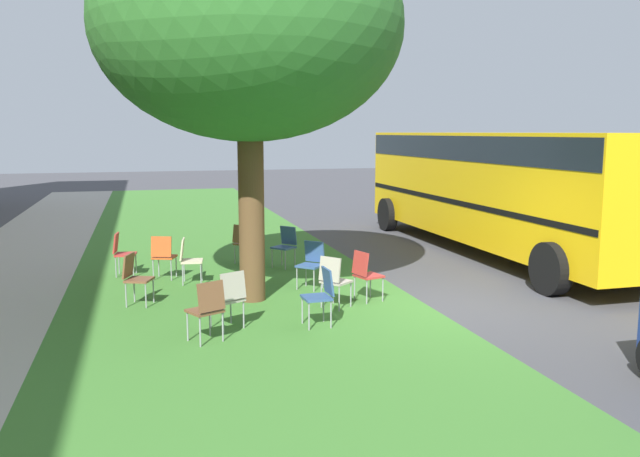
{
  "coord_description": "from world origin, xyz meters",
  "views": [
    {
      "loc": [
        -9.66,
        4.77,
        2.9
      ],
      "look_at": [
        1.58,
        1.68,
        1.16
      ],
      "focal_mm": 36.43,
      "sensor_mm": 36.0,
      "label": 1
    }
  ],
  "objects_px": {
    "chair_6": "(135,275)",
    "chair_9": "(188,257)",
    "chair_3": "(207,306)",
    "school_bus": "(498,180)",
    "chair_11": "(312,261)",
    "chair_1": "(365,272)",
    "chair_10": "(285,243)",
    "chair_2": "(334,278)",
    "chair_4": "(122,251)",
    "chair_8": "(229,295)",
    "street_tree": "(249,27)",
    "chair_5": "(321,292)",
    "chair_7": "(243,241)",
    "chair_0": "(163,254)"
  },
  "relations": [
    {
      "from": "chair_11",
      "to": "chair_6",
      "type": "bearing_deg",
      "value": 96.7
    },
    {
      "from": "street_tree",
      "to": "chair_3",
      "type": "relative_size",
      "value": 7.38
    },
    {
      "from": "chair_10",
      "to": "chair_11",
      "type": "relative_size",
      "value": 1.0
    },
    {
      "from": "chair_0",
      "to": "chair_7",
      "type": "height_order",
      "value": "same"
    },
    {
      "from": "chair_4",
      "to": "chair_11",
      "type": "distance_m",
      "value": 4.01
    },
    {
      "from": "chair_6",
      "to": "chair_3",
      "type": "bearing_deg",
      "value": -157.15
    },
    {
      "from": "chair_6",
      "to": "chair_10",
      "type": "bearing_deg",
      "value": -52.57
    },
    {
      "from": "chair_1",
      "to": "chair_10",
      "type": "distance_m",
      "value": 3.25
    },
    {
      "from": "chair_2",
      "to": "chair_4",
      "type": "height_order",
      "value": "same"
    },
    {
      "from": "street_tree",
      "to": "chair_7",
      "type": "height_order",
      "value": "street_tree"
    },
    {
      "from": "chair_4",
      "to": "school_bus",
      "type": "xyz_separation_m",
      "value": [
        0.32,
        -8.69,
        1.24
      ]
    },
    {
      "from": "chair_5",
      "to": "chair_7",
      "type": "xyz_separation_m",
      "value": [
        4.93,
        0.42,
        0.0
      ]
    },
    {
      "from": "street_tree",
      "to": "chair_4",
      "type": "relative_size",
      "value": 7.38
    },
    {
      "from": "chair_8",
      "to": "chair_2",
      "type": "bearing_deg",
      "value": -68.7
    },
    {
      "from": "chair_6",
      "to": "chair_9",
      "type": "xyz_separation_m",
      "value": [
        1.36,
        -0.97,
        0.0
      ]
    },
    {
      "from": "chair_3",
      "to": "school_bus",
      "type": "bearing_deg",
      "value": -55.72
    },
    {
      "from": "chair_11",
      "to": "school_bus",
      "type": "bearing_deg",
      "value": -65.61
    },
    {
      "from": "chair_4",
      "to": "chair_5",
      "type": "distance_m",
      "value": 5.31
    },
    {
      "from": "chair_8",
      "to": "school_bus",
      "type": "relative_size",
      "value": 0.08
    },
    {
      "from": "chair_11",
      "to": "school_bus",
      "type": "xyz_separation_m",
      "value": [
        2.38,
        -5.25,
        1.24
      ]
    },
    {
      "from": "chair_6",
      "to": "chair_8",
      "type": "xyz_separation_m",
      "value": [
        -1.79,
        -1.35,
        0.0
      ]
    },
    {
      "from": "chair_1",
      "to": "chair_4",
      "type": "bearing_deg",
      "value": 51.85
    },
    {
      "from": "chair_4",
      "to": "chair_11",
      "type": "height_order",
      "value": "same"
    },
    {
      "from": "street_tree",
      "to": "chair_7",
      "type": "bearing_deg",
      "value": -5.92
    },
    {
      "from": "street_tree",
      "to": "chair_6",
      "type": "xyz_separation_m",
      "value": [
        0.19,
        1.96,
        -4.08
      ]
    },
    {
      "from": "chair_6",
      "to": "chair_9",
      "type": "relative_size",
      "value": 1.0
    },
    {
      "from": "chair_1",
      "to": "school_bus",
      "type": "height_order",
      "value": "school_bus"
    },
    {
      "from": "street_tree",
      "to": "chair_10",
      "type": "height_order",
      "value": "street_tree"
    },
    {
      "from": "chair_0",
      "to": "chair_11",
      "type": "height_order",
      "value": "same"
    },
    {
      "from": "school_bus",
      "to": "chair_3",
      "type": "bearing_deg",
      "value": 124.28
    },
    {
      "from": "chair_3",
      "to": "chair_8",
      "type": "height_order",
      "value": "same"
    },
    {
      "from": "chair_6",
      "to": "chair_7",
      "type": "bearing_deg",
      "value": -37.66
    },
    {
      "from": "chair_9",
      "to": "chair_6",
      "type": "bearing_deg",
      "value": 144.47
    },
    {
      "from": "chair_0",
      "to": "chair_5",
      "type": "relative_size",
      "value": 1.0
    },
    {
      "from": "chair_3",
      "to": "chair_11",
      "type": "distance_m",
      "value": 3.47
    },
    {
      "from": "chair_4",
      "to": "chair_6",
      "type": "distance_m",
      "value": 2.44
    },
    {
      "from": "chair_9",
      "to": "school_bus",
      "type": "bearing_deg",
      "value": -79.42
    },
    {
      "from": "chair_6",
      "to": "chair_9",
      "type": "height_order",
      "value": "same"
    },
    {
      "from": "school_bus",
      "to": "street_tree",
      "type": "bearing_deg",
      "value": 114.46
    },
    {
      "from": "chair_9",
      "to": "street_tree",
      "type": "bearing_deg",
      "value": -147.44
    },
    {
      "from": "chair_0",
      "to": "chair_2",
      "type": "height_order",
      "value": "same"
    },
    {
      "from": "chair_3",
      "to": "chair_0",
      "type": "bearing_deg",
      "value": 6.23
    },
    {
      "from": "chair_4",
      "to": "chair_2",
      "type": "bearing_deg",
      "value": -135.61
    },
    {
      "from": "street_tree",
      "to": "school_bus",
      "type": "distance_m",
      "value": 7.64
    },
    {
      "from": "chair_4",
      "to": "chair_7",
      "type": "bearing_deg",
      "value": -78.22
    },
    {
      "from": "chair_2",
      "to": "chair_9",
      "type": "xyz_separation_m",
      "value": [
        2.45,
        2.19,
        0.0
      ]
    },
    {
      "from": "chair_1",
      "to": "chair_7",
      "type": "height_order",
      "value": "same"
    },
    {
      "from": "chair_0",
      "to": "chair_5",
      "type": "distance_m",
      "value": 4.39
    },
    {
      "from": "chair_10",
      "to": "school_bus",
      "type": "distance_m",
      "value": 5.46
    },
    {
      "from": "chair_2",
      "to": "chair_9",
      "type": "height_order",
      "value": "same"
    }
  ]
}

